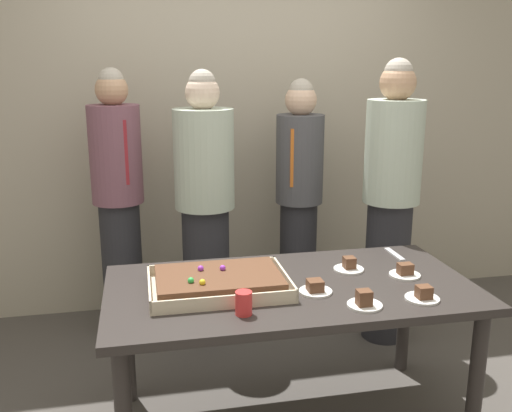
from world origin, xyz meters
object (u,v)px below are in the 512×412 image
sheet_cake (219,282)px  person_green_shirt_behind (299,198)px  plated_slice_far_right (364,301)px  person_serving_front (205,206)px  plated_slice_center_front (349,266)px  party_table (291,302)px  plated_slice_near_left (423,296)px  person_far_right_suit (119,201)px  plated_slice_far_left (405,272)px  cake_server_utensil (395,254)px  person_striped_tie_right (391,199)px  plated_slice_near_right (315,288)px  drink_cup_nearest (244,303)px

sheet_cake → person_green_shirt_behind: (0.70, 1.13, 0.10)m
plated_slice_far_right → person_serving_front: bearing=112.3°
plated_slice_center_front → party_table: bearing=-158.6°
party_table → plated_slice_near_left: size_ratio=11.36×
party_table → person_green_shirt_behind: size_ratio=1.04×
sheet_cake → person_serving_front: size_ratio=0.37×
plated_slice_far_right → person_far_right_suit: size_ratio=0.09×
party_table → plated_slice_far_left: 0.58m
plated_slice_center_front → person_green_shirt_behind: bearing=88.4°
person_green_shirt_behind → sheet_cake: bearing=-0.0°
sheet_cake → plated_slice_far_right: sheet_cake is taller
cake_server_utensil → plated_slice_near_left: bearing=-103.6°
cake_server_utensil → person_serving_front: size_ratio=0.12×
plated_slice_center_front → person_serving_front: size_ratio=0.09×
person_serving_front → person_striped_tie_right: 1.14m
person_serving_front → party_table: bearing=19.2°
plated_slice_near_left → plated_slice_near_right: 0.47m
sheet_cake → plated_slice_center_front: bearing=10.1°
person_far_right_suit → plated_slice_far_left: bearing=27.8°
person_green_shirt_behind → person_striped_tie_right: bearing=82.5°
plated_slice_far_right → cake_server_utensil: 0.73m
plated_slice_far_left → plated_slice_near_right: bearing=-167.5°
plated_slice_near_right → drink_cup_nearest: size_ratio=1.50×
drink_cup_nearest → cake_server_utensil: drink_cup_nearest is taller
plated_slice_near_right → drink_cup_nearest: drink_cup_nearest is taller
plated_slice_near_left → plated_slice_center_front: size_ratio=1.00×
person_serving_front → person_far_right_suit: size_ratio=1.00×
plated_slice_near_left → drink_cup_nearest: size_ratio=1.50×
person_green_shirt_behind → person_striped_tie_right: 0.61m
plated_slice_center_front → person_far_right_suit: 1.53m
plated_slice_far_left → plated_slice_near_left: bearing=-100.6°
plated_slice_center_front → person_striped_tie_right: (0.50, 0.62, 0.17)m
plated_slice_near_left → drink_cup_nearest: drink_cup_nearest is taller
plated_slice_far_left → person_green_shirt_behind: bearing=100.4°
plated_slice_far_right → person_far_right_suit: bearing=126.0°
party_table → plated_slice_near_right: plated_slice_near_right is taller
plated_slice_center_front → drink_cup_nearest: size_ratio=1.50×
plated_slice_far_right → cake_server_utensil: bearing=54.9°
sheet_cake → cake_server_utensil: bearing=16.1°
plated_slice_far_left → cake_server_utensil: size_ratio=0.75×
plated_slice_far_left → person_green_shirt_behind: person_green_shirt_behind is taller
party_table → drink_cup_nearest: (-0.27, -0.27, 0.14)m
plated_slice_far_left → cake_server_utensil: plated_slice_far_left is taller
sheet_cake → plated_slice_far_right: 0.66m
party_table → person_striped_tie_right: 1.16m
plated_slice_far_left → person_far_right_suit: bearing=140.3°
plated_slice_near_left → person_striped_tie_right: (0.32, 1.03, 0.17)m
sheet_cake → cake_server_utensil: size_ratio=3.15×
cake_server_utensil → plated_slice_far_right: bearing=-125.1°
plated_slice_center_front → person_far_right_suit: size_ratio=0.09×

